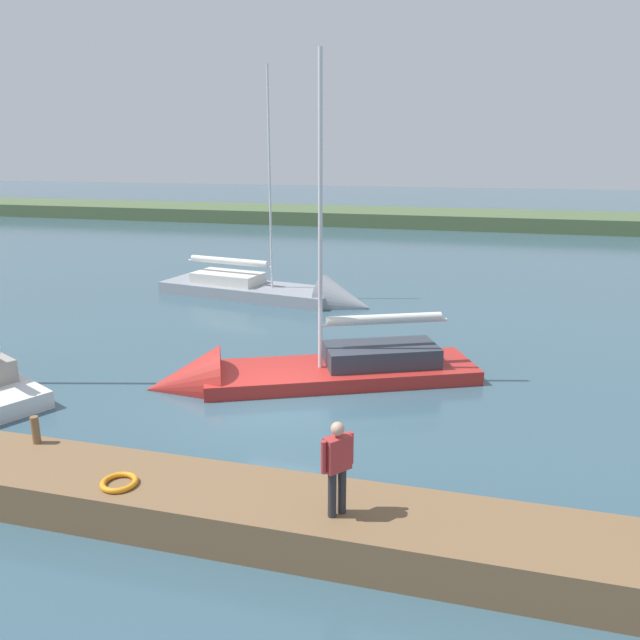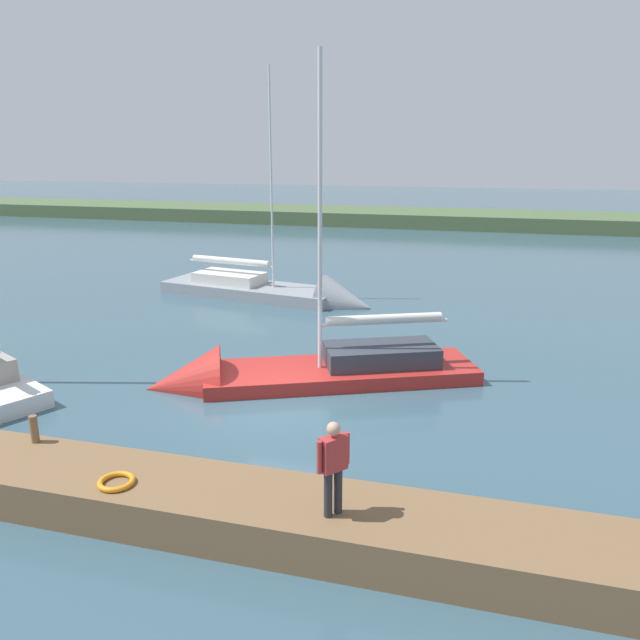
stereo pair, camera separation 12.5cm
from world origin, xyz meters
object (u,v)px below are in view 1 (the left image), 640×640
mooring_post_far (36,430)px  life_ring_buoy (119,482)px  sailboat_far_left (282,297)px  person_on_dock (337,463)px  sailboat_inner_slip (286,378)px

mooring_post_far → life_ring_buoy: mooring_post_far is taller
sailboat_far_left → person_on_dock: sailboat_far_left is taller
sailboat_far_left → mooring_post_far: bearing=-80.1°
mooring_post_far → person_on_dock: person_on_dock is taller
mooring_post_far → sailboat_inner_slip: bearing=-117.1°
sailboat_inner_slip → person_on_dock: 8.07m
mooring_post_far → person_on_dock: bearing=172.2°
mooring_post_far → life_ring_buoy: size_ratio=0.87×
sailboat_far_left → sailboat_inner_slip: 10.15m
life_ring_buoy → sailboat_far_left: 17.15m
mooring_post_far → sailboat_inner_slip: size_ratio=0.06×
mooring_post_far → person_on_dock: size_ratio=0.35×
mooring_post_far → life_ring_buoy: (-2.52, 1.00, -0.24)m
life_ring_buoy → person_on_dock: 4.04m
mooring_post_far → sailboat_far_left: sailboat_far_left is taller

